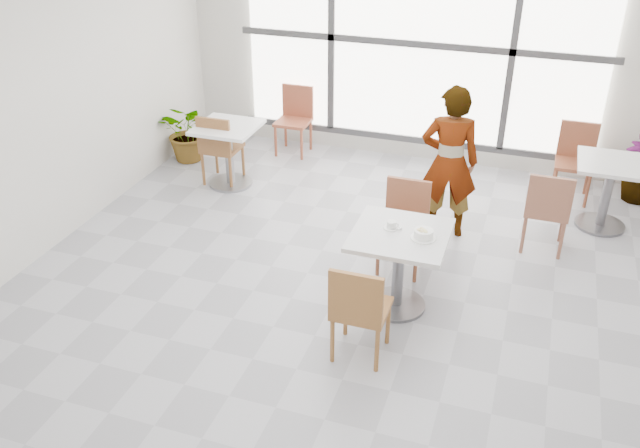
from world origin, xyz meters
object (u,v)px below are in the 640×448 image
(coffee_cup, at_px, (392,225))
(bg_chair_left_far, at_px, (295,115))
(main_table, at_px, (399,256))
(chair_far, at_px, (405,219))
(bg_chair_right_near, at_px, (548,207))
(person, at_px, (449,163))
(oatmeal_bowl, at_px, (424,234))
(bg_table_left, at_px, (228,147))
(bg_chair_right_far, at_px, (575,156))
(bg_table_right, at_px, (609,185))
(bg_chair_left_near, at_px, (219,145))
(chair_near, at_px, (359,307))
(plant_left, at_px, (189,132))

(coffee_cup, xyz_separation_m, bg_chair_left_far, (-1.98, 2.96, -0.28))
(main_table, relative_size, bg_chair_left_far, 0.92)
(chair_far, height_order, bg_chair_right_near, same)
(person, bearing_deg, oatmeal_bowl, 80.54)
(chair_far, distance_m, bg_table_left, 2.60)
(bg_table_left, relative_size, bg_chair_right_far, 0.86)
(bg_table_right, height_order, bg_chair_right_near, bg_chair_right_near)
(bg_chair_left_near, bearing_deg, bg_chair_right_far, -165.74)
(chair_near, relative_size, bg_table_left, 1.16)
(bg_table_left, distance_m, bg_chair_left_far, 1.28)
(chair_near, distance_m, bg_chair_left_near, 3.53)
(bg_chair_right_far, bearing_deg, bg_chair_left_far, 176.21)
(plant_left, bearing_deg, chair_near, -44.65)
(chair_far, bearing_deg, bg_chair_left_far, 130.33)
(chair_near, height_order, bg_table_right, chair_near)
(bg_chair_left_far, xyz_separation_m, bg_chair_right_near, (3.24, -1.63, 0.00))
(plant_left, bearing_deg, coffee_cup, -35.33)
(coffee_cup, relative_size, bg_chair_left_far, 0.18)
(chair_near, bearing_deg, coffee_cup, -92.92)
(oatmeal_bowl, relative_size, coffee_cup, 1.32)
(bg_table_left, height_order, bg_chair_left_near, bg_chair_left_near)
(bg_chair_right_near, distance_m, plant_left, 4.51)
(main_table, height_order, bg_chair_left_near, bg_chair_left_near)
(bg_table_left, bearing_deg, bg_table_right, 4.46)
(main_table, relative_size, chair_near, 0.92)
(bg_chair_left_near, bearing_deg, oatmeal_bowl, 146.95)
(person, xyz_separation_m, bg_chair_left_near, (-2.74, 0.31, -0.30))
(bg_chair_left_near, bearing_deg, chair_near, 133.64)
(plant_left, bearing_deg, bg_table_right, -1.90)
(main_table, xyz_separation_m, bg_table_right, (1.75, 2.12, -0.04))
(chair_far, bearing_deg, coffee_cup, -88.95)
(chair_near, height_order, chair_far, same)
(oatmeal_bowl, relative_size, bg_chair_left_far, 0.24)
(bg_chair_left_far, bearing_deg, person, -34.86)
(chair_near, xyz_separation_m, oatmeal_bowl, (0.33, 0.76, 0.29))
(person, xyz_separation_m, bg_table_right, (1.58, 0.67, -0.31))
(bg_table_left, relative_size, bg_chair_left_near, 0.86)
(person, height_order, bg_table_right, person)
(bg_table_right, bearing_deg, coffee_cup, -131.67)
(oatmeal_bowl, bearing_deg, chair_far, 112.43)
(chair_near, height_order, coffee_cup, chair_near)
(bg_chair_left_far, bearing_deg, bg_chair_left_near, -111.82)
(oatmeal_bowl, bearing_deg, bg_table_left, 145.46)
(coffee_cup, bearing_deg, bg_chair_right_far, 61.09)
(main_table, bearing_deg, chair_near, -99.64)
(person, bearing_deg, main_table, 72.84)
(person, distance_m, bg_chair_right_far, 1.85)
(chair_near, bearing_deg, bg_chair_left_far, -62.98)
(bg_table_left, bearing_deg, chair_near, -48.02)
(chair_far, relative_size, person, 0.54)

